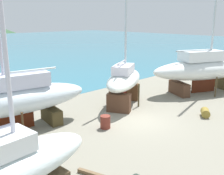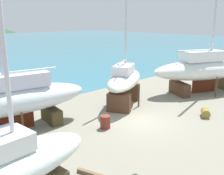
{
  "view_description": "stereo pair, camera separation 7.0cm",
  "coord_description": "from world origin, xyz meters",
  "px_view_note": "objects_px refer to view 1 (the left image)",
  "views": [
    {
      "loc": [
        -12.28,
        -10.08,
        6.35
      ],
      "look_at": [
        -1.18,
        1.37,
        2.18
      ],
      "focal_mm": 42.38,
      "sensor_mm": 36.0,
      "label": 1
    },
    {
      "loc": [
        -12.23,
        -10.13,
        6.35
      ],
      "look_at": [
        -1.18,
        1.37,
        2.18
      ],
      "focal_mm": 42.38,
      "sensor_mm": 36.0,
      "label": 2
    }
  ],
  "objects_px": {
    "sailboat_mid_port": "(204,69)",
    "sailboat_large_starboard": "(124,81)",
    "sailboat_far_slipway": "(7,169)",
    "barrel_tipped_left": "(105,122)",
    "barrel_ochre": "(205,113)",
    "sailboat_small_center": "(15,99)"
  },
  "relations": [
    {
      "from": "sailboat_mid_port",
      "to": "sailboat_large_starboard",
      "type": "xyz_separation_m",
      "value": [
        -7.73,
        2.34,
        -0.24
      ]
    },
    {
      "from": "sailboat_far_slipway",
      "to": "barrel_ochre",
      "type": "bearing_deg",
      "value": -6.21
    },
    {
      "from": "barrel_tipped_left",
      "to": "sailboat_far_slipway",
      "type": "bearing_deg",
      "value": -157.44
    },
    {
      "from": "sailboat_far_slipway",
      "to": "sailboat_small_center",
      "type": "xyz_separation_m",
      "value": [
        3.16,
        6.35,
        0.27
      ]
    },
    {
      "from": "sailboat_far_slipway",
      "to": "sailboat_mid_port",
      "type": "relative_size",
      "value": 0.7
    },
    {
      "from": "sailboat_small_center",
      "to": "barrel_ochre",
      "type": "distance_m",
      "value": 12.1
    },
    {
      "from": "barrel_tipped_left",
      "to": "sailboat_large_starboard",
      "type": "bearing_deg",
      "value": 29.25
    },
    {
      "from": "sailboat_far_slipway",
      "to": "barrel_tipped_left",
      "type": "distance_m",
      "value": 7.73
    },
    {
      "from": "sailboat_mid_port",
      "to": "barrel_tipped_left",
      "type": "xyz_separation_m",
      "value": [
        -11.65,
        0.14,
        -1.72
      ]
    },
    {
      "from": "barrel_tipped_left",
      "to": "barrel_ochre",
      "type": "relative_size",
      "value": 0.94
    },
    {
      "from": "sailboat_far_slipway",
      "to": "sailboat_small_center",
      "type": "distance_m",
      "value": 7.09
    },
    {
      "from": "sailboat_small_center",
      "to": "sailboat_large_starboard",
      "type": "relative_size",
      "value": 1.24
    },
    {
      "from": "sailboat_far_slipway",
      "to": "sailboat_large_starboard",
      "type": "distance_m",
      "value": 12.11
    },
    {
      "from": "sailboat_far_slipway",
      "to": "barrel_ochre",
      "type": "xyz_separation_m",
      "value": [
        13.14,
        -0.29,
        -1.32
      ]
    },
    {
      "from": "sailboat_mid_port",
      "to": "barrel_tipped_left",
      "type": "bearing_deg",
      "value": -155.92
    },
    {
      "from": "sailboat_far_slipway",
      "to": "sailboat_mid_port",
      "type": "height_order",
      "value": "sailboat_mid_port"
    },
    {
      "from": "sailboat_far_slipway",
      "to": "sailboat_large_starboard",
      "type": "height_order",
      "value": "sailboat_far_slipway"
    },
    {
      "from": "sailboat_large_starboard",
      "to": "barrel_tipped_left",
      "type": "relative_size",
      "value": 13.04
    },
    {
      "from": "barrel_tipped_left",
      "to": "barrel_ochre",
      "type": "height_order",
      "value": "barrel_tipped_left"
    },
    {
      "from": "sailboat_small_center",
      "to": "sailboat_large_starboard",
      "type": "distance_m",
      "value": 7.91
    },
    {
      "from": "sailboat_large_starboard",
      "to": "barrel_ochre",
      "type": "bearing_deg",
      "value": -97.87
    },
    {
      "from": "sailboat_small_center",
      "to": "sailboat_far_slipway",
      "type": "bearing_deg",
      "value": 72.2
    }
  ]
}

